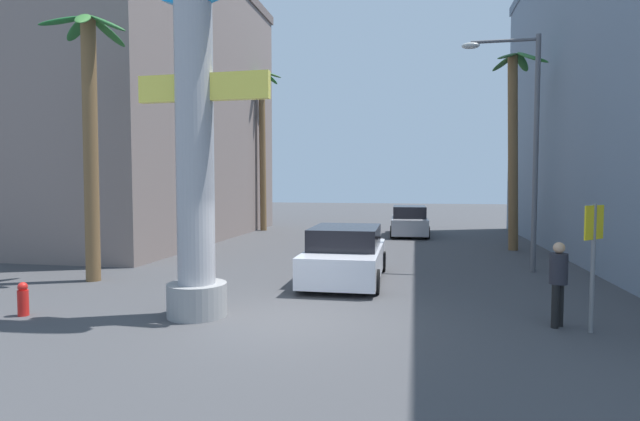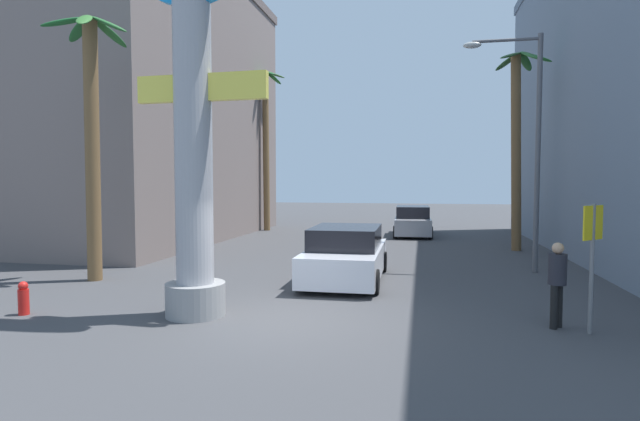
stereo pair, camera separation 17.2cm
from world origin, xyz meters
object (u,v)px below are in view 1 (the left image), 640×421
object	(u,v)px
car_far	(409,222)
palm_tree_mid_right	(514,137)
palm_tree_near_left	(90,128)
palm_tree_far_left	(262,135)
street_lamp	(525,131)
car_lead	(346,255)
pedestrian_by_sign	(558,278)
fire_hydrant	(23,299)
crossing_sign	(593,248)
neon_sign_pole	(195,108)

from	to	relation	value
car_far	palm_tree_mid_right	size ratio (longest dim) A/B	0.55
palm_tree_near_left	palm_tree_far_left	size ratio (longest dim) A/B	0.81
street_lamp	palm_tree_mid_right	bearing A→B (deg)	83.14
car_lead	pedestrian_by_sign	bearing A→B (deg)	-38.85
car_lead	car_far	xyz separation A→B (m)	(1.65, 12.60, -0.00)
fire_hydrant	crossing_sign	bearing A→B (deg)	4.91
street_lamp	pedestrian_by_sign	distance (m)	7.23
fire_hydrant	palm_tree_near_left	bearing A→B (deg)	103.74
palm_tree_mid_right	palm_tree_near_left	distance (m)	15.83
car_lead	pedestrian_by_sign	size ratio (longest dim) A/B	2.79
car_far	palm_tree_near_left	size ratio (longest dim) A/B	0.59
car_lead	palm_tree_near_left	distance (m)	8.10
crossing_sign	palm_tree_near_left	xyz separation A→B (m)	(-12.35, 2.65, 2.75)
street_lamp	crossing_sign	xyz separation A→B (m)	(-0.05, -6.59, -2.84)
neon_sign_pole	pedestrian_by_sign	world-z (taller)	neon_sign_pole
palm_tree_mid_right	palm_tree_near_left	bearing A→B (deg)	-145.30
palm_tree_near_left	pedestrian_by_sign	world-z (taller)	palm_tree_near_left
crossing_sign	palm_tree_far_left	distance (m)	21.91
palm_tree_mid_right	car_far	bearing A→B (deg)	130.37
car_lead	palm_tree_far_left	distance (m)	16.12
palm_tree_near_left	fire_hydrant	xyz separation A→B (m)	(0.89, -3.64, -4.00)
neon_sign_pole	crossing_sign	world-z (taller)	neon_sign_pole
palm_tree_near_left	palm_tree_far_left	bearing A→B (deg)	88.90
palm_tree_near_left	pedestrian_by_sign	size ratio (longest dim) A/B	4.51
neon_sign_pole	fire_hydrant	bearing A→B (deg)	-169.27
car_far	car_lead	bearing A→B (deg)	-97.46
neon_sign_pole	palm_tree_far_left	bearing A→B (deg)	103.15
street_lamp	car_far	distance (m)	11.34
crossing_sign	pedestrian_by_sign	xyz separation A→B (m)	(-0.53, 0.27, -0.62)
neon_sign_pole	street_lamp	xyz separation A→B (m)	(7.87, 6.88, 0.07)
car_lead	pedestrian_by_sign	distance (m)	6.07
car_lead	fire_hydrant	bearing A→B (deg)	-140.85
fire_hydrant	palm_tree_far_left	bearing A→B (deg)	91.82
neon_sign_pole	car_lead	distance (m)	6.24
crossing_sign	car_lead	distance (m)	6.70
neon_sign_pole	crossing_sign	size ratio (longest dim) A/B	3.96
neon_sign_pole	palm_tree_mid_right	world-z (taller)	neon_sign_pole
crossing_sign	car_far	xyz separation A→B (m)	(-3.60, 16.67, -0.87)
pedestrian_by_sign	neon_sign_pole	bearing A→B (deg)	-175.58
car_far	fire_hydrant	distance (m)	19.33
car_lead	palm_tree_near_left	bearing A→B (deg)	-168.69
neon_sign_pole	pedestrian_by_sign	size ratio (longest dim) A/B	5.76
crossing_sign	palm_tree_mid_right	size ratio (longest dim) A/B	0.30
car_far	fire_hydrant	world-z (taller)	car_far
car_far	palm_tree_near_left	distance (m)	16.92
pedestrian_by_sign	palm_tree_near_left	bearing A→B (deg)	168.60
car_far	palm_tree_near_left	world-z (taller)	palm_tree_near_left
neon_sign_pole	palm_tree_near_left	size ratio (longest dim) A/B	1.28
crossing_sign	palm_tree_near_left	distance (m)	12.93
palm_tree_mid_right	pedestrian_by_sign	distance (m)	12.04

